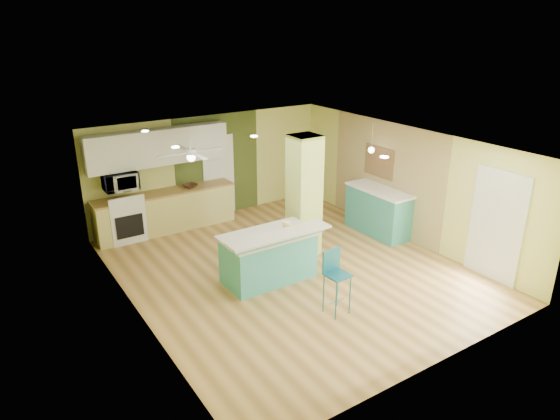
% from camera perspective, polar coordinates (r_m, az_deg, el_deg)
% --- Properties ---
extents(floor, '(6.00, 7.00, 0.01)m').
position_cam_1_polar(floor, '(9.85, 1.25, -6.82)').
color(floor, olive).
rests_on(floor, ground).
extents(ceiling, '(6.00, 7.00, 0.01)m').
position_cam_1_polar(ceiling, '(8.97, 1.38, 7.53)').
color(ceiling, white).
rests_on(ceiling, wall_back).
extents(wall_back, '(6.00, 0.01, 2.50)m').
position_cam_1_polar(wall_back, '(12.24, -8.00, 4.92)').
color(wall_back, '#D7DA74').
rests_on(wall_back, floor).
extents(wall_front, '(6.00, 0.01, 2.50)m').
position_cam_1_polar(wall_front, '(7.00, 17.88, -8.58)').
color(wall_front, '#D7DA74').
rests_on(wall_front, floor).
extents(wall_left, '(0.01, 7.00, 2.50)m').
position_cam_1_polar(wall_left, '(8.16, -16.46, -4.09)').
color(wall_left, '#D7DA74').
rests_on(wall_left, floor).
extents(wall_right, '(0.01, 7.00, 2.50)m').
position_cam_1_polar(wall_right, '(11.22, 14.12, 3.00)').
color(wall_right, '#D7DA74').
rests_on(wall_right, floor).
extents(wood_panel, '(0.02, 3.40, 2.50)m').
position_cam_1_polar(wood_panel, '(11.60, 11.92, 3.77)').
color(wood_panel, '#998357').
rests_on(wood_panel, floor).
extents(olive_accent, '(2.20, 0.02, 2.50)m').
position_cam_1_polar(olive_accent, '(12.31, -7.13, 5.05)').
color(olive_accent, '#445321').
rests_on(olive_accent, floor).
extents(interior_door, '(0.82, 0.05, 2.00)m').
position_cam_1_polar(interior_door, '(12.35, -7.02, 3.91)').
color(interior_door, white).
rests_on(interior_door, floor).
extents(french_door, '(0.04, 1.08, 2.10)m').
position_cam_1_polar(french_door, '(9.94, 23.47, -1.69)').
color(french_door, white).
rests_on(french_door, floor).
extents(column, '(0.55, 0.55, 2.50)m').
position_cam_1_polar(column, '(10.07, 2.77, 1.58)').
color(column, '#BACF5F').
rests_on(column, floor).
extents(kitchen_run, '(3.25, 0.63, 0.94)m').
position_cam_1_polar(kitchen_run, '(11.75, -12.89, -0.11)').
color(kitchen_run, '#D4C96F').
rests_on(kitchen_run, floor).
extents(stove, '(0.76, 0.66, 1.08)m').
position_cam_1_polar(stove, '(11.49, -17.29, -1.10)').
color(stove, white).
rests_on(stove, floor).
extents(upper_cabinets, '(3.20, 0.34, 0.80)m').
position_cam_1_polar(upper_cabinets, '(11.43, -13.70, 7.01)').
color(upper_cabinets, white).
rests_on(upper_cabinets, wall_back).
extents(microwave, '(0.70, 0.48, 0.39)m').
position_cam_1_polar(microwave, '(11.21, -17.78, 3.14)').
color(microwave, white).
rests_on(microwave, wall_back).
extents(ceiling_fan, '(1.41, 1.41, 0.61)m').
position_cam_1_polar(ceiling_fan, '(10.27, -10.16, 6.48)').
color(ceiling_fan, silver).
rests_on(ceiling_fan, ceiling).
extents(pendant_lamp, '(0.14, 0.14, 0.69)m').
position_cam_1_polar(pendant_lamp, '(11.31, 10.39, 6.78)').
color(pendant_lamp, silver).
rests_on(pendant_lamp, ceiling).
extents(wall_decor, '(0.03, 0.90, 0.70)m').
position_cam_1_polar(wall_decor, '(11.64, 11.26, 5.42)').
color(wall_decor, brown).
rests_on(wall_decor, wood_panel).
extents(peninsula, '(2.00, 1.07, 1.07)m').
position_cam_1_polar(peninsula, '(9.27, -1.25, -5.25)').
color(peninsula, teal).
rests_on(peninsula, floor).
extents(bar_stool, '(0.38, 0.38, 1.10)m').
position_cam_1_polar(bar_stool, '(8.24, 6.28, -7.00)').
color(bar_stool, '#1C6781').
rests_on(bar_stool, floor).
extents(side_counter, '(0.69, 1.63, 1.05)m').
position_cam_1_polar(side_counter, '(11.53, 11.20, -0.09)').
color(side_counter, teal).
rests_on(side_counter, floor).
extents(fruit_bowl, '(0.41, 0.41, 0.08)m').
position_cam_1_polar(fruit_bowl, '(11.76, -10.23, 2.74)').
color(fruit_bowl, '#3C2618').
rests_on(fruit_bowl, kitchen_run).
extents(canister, '(0.15, 0.15, 0.19)m').
position_cam_1_polar(canister, '(9.18, 0.77, -1.90)').
color(canister, yellow).
rests_on(canister, peninsula).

